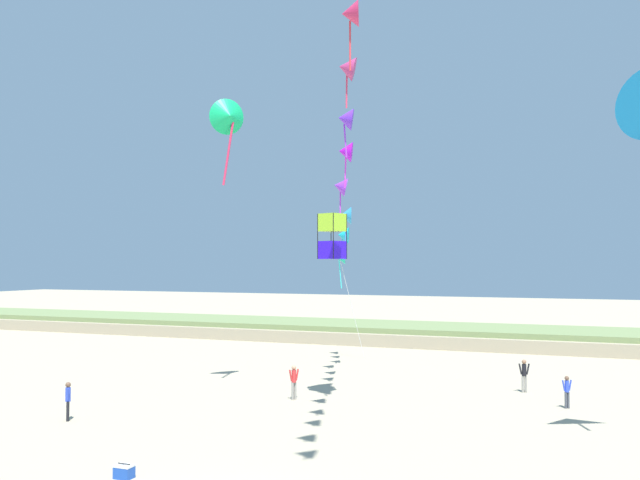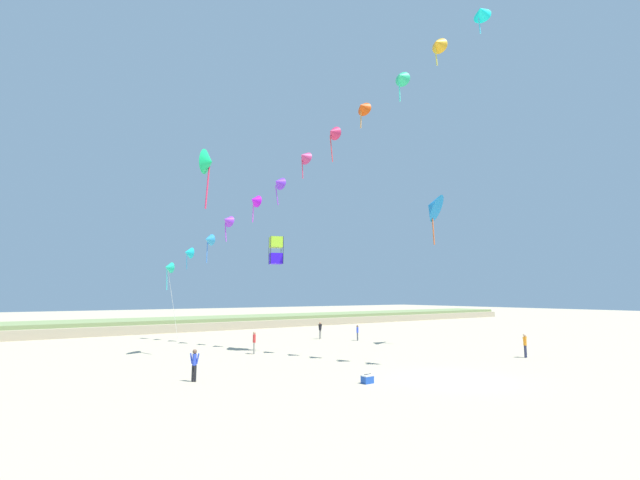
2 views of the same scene
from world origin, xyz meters
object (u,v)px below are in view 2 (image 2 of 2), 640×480
at_px(person_near_right, 194,363).
at_px(large_kite_mid_trail, 276,250).
at_px(person_mid_center, 254,341).
at_px(large_kite_low_lead, 208,162).
at_px(person_far_left, 357,332).
at_px(large_kite_high_solo, 432,207).
at_px(beach_cooler, 367,379).
at_px(person_far_right, 525,344).
at_px(person_near_left, 320,329).

height_order(person_near_right, large_kite_mid_trail, large_kite_mid_trail).
relative_size(person_mid_center, large_kite_low_lead, 0.37).
height_order(person_far_left, large_kite_high_solo, large_kite_high_solo).
relative_size(person_near_right, person_mid_center, 0.97).
height_order(person_near_right, beach_cooler, person_near_right).
xyz_separation_m(large_kite_low_lead, large_kite_mid_trail, (5.86, -0.14, -6.38)).
bearing_deg(large_kite_low_lead, person_far_left, 8.26).
height_order(person_near_right, large_kite_high_solo, large_kite_high_solo).
bearing_deg(beach_cooler, large_kite_high_solo, 28.56).
bearing_deg(person_near_right, large_kite_high_solo, 7.55).
bearing_deg(person_mid_center, large_kite_high_solo, -16.46).
relative_size(person_far_right, large_kite_low_lead, 0.37).
height_order(large_kite_low_lead, beach_cooler, large_kite_low_lead).
bearing_deg(person_mid_center, large_kite_low_lead, 174.46).
relative_size(person_far_left, beach_cooler, 2.59).
bearing_deg(person_mid_center, person_near_right, -133.53).
relative_size(person_mid_center, large_kite_mid_trail, 0.77).
bearing_deg(large_kite_mid_trail, person_near_left, 34.52).
xyz_separation_m(large_kite_high_solo, beach_cooler, (-15.59, -8.48, -12.21)).
bearing_deg(person_mid_center, beach_cooler, -90.44).
distance_m(person_near_right, person_far_right, 22.89).
distance_m(person_near_left, beach_cooler, 21.85).
relative_size(person_near_right, large_kite_mid_trail, 0.74).
bearing_deg(beach_cooler, person_mid_center, 89.56).
bearing_deg(large_kite_high_solo, large_kite_mid_trail, 160.44).
relative_size(person_mid_center, person_far_right, 1.00).
height_order(person_near_right, person_far_left, person_near_right).
bearing_deg(beach_cooler, person_far_right, 0.69).
height_order(person_near_right, large_kite_low_lead, large_kite_low_lead).
bearing_deg(large_kite_mid_trail, person_far_right, -44.95).
height_order(person_far_right, large_kite_high_solo, large_kite_high_solo).
relative_size(person_far_left, large_kite_high_solo, 0.31).
bearing_deg(person_near_right, person_far_left, 27.66).
distance_m(person_near_left, person_far_right, 19.52).
distance_m(person_near_left, large_kite_mid_trail, 12.48).
relative_size(person_far_left, large_kite_mid_trail, 0.67).
relative_size(person_near_left, person_near_right, 1.04).
distance_m(person_near_left, large_kite_high_solo, 16.44).
bearing_deg(person_near_right, large_kite_mid_trail, 40.62).
xyz_separation_m(large_kite_low_lead, large_kite_high_solo, (19.42, -4.96, -1.98)).
relative_size(large_kite_low_lead, large_kite_mid_trail, 2.09).
distance_m(person_far_right, large_kite_low_lead, 26.78).
bearing_deg(person_far_left, large_kite_mid_trail, -166.61).
distance_m(large_kite_mid_trail, beach_cooler, 15.56).
distance_m(person_near_right, person_far_left, 22.32).
distance_m(large_kite_low_lead, large_kite_high_solo, 20.14).
bearing_deg(person_near_right, person_mid_center, 46.47).
bearing_deg(person_far_right, person_mid_center, 139.48).
height_order(person_mid_center, person_far_left, person_mid_center).
bearing_deg(person_near_right, beach_cooler, -37.63).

